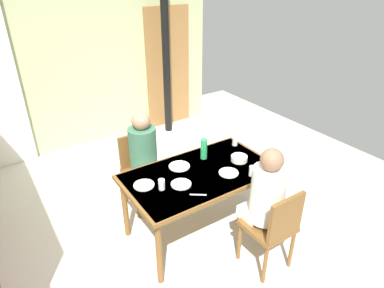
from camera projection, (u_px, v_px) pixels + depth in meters
The scene contains 20 objects.
ground_plane at pixel (168, 240), 3.50m from camera, with size 6.93×6.93×0.00m, color beige.
wall_back at pixel (72, 54), 4.79m from camera, with size 4.53×0.10×2.84m, color #ABB482.
door_wooden at pixel (168, 69), 5.68m from camera, with size 0.80×0.05×2.00m, color olive.
stove_pipe_column at pixel (166, 47), 5.20m from camera, with size 0.12×0.12×2.84m, color black.
dining_table at pixel (200, 178), 3.33m from camera, with size 1.50×0.86×0.73m.
chair_near_diner at pixel (274, 226), 2.95m from camera, with size 0.40×0.40×0.87m.
chair_far_diner at pixel (140, 167), 3.84m from camera, with size 0.40×0.40×0.87m.
person_near_diner at pixel (267, 193), 2.92m from camera, with size 0.30×0.37×0.77m.
person_far_diner at pixel (144, 150), 3.60m from camera, with size 0.30×0.37×0.77m.
water_bottle_green_near at pixel (204, 148), 3.48m from camera, with size 0.07×0.07×0.26m.
serving_bowl_center at pixel (239, 158), 3.48m from camera, with size 0.17×0.17×0.06m, color silver.
dinner_plate_near_left at pixel (229, 173), 3.27m from camera, with size 0.19×0.19×0.01m, color white.
dinner_plate_near_right at pixel (181, 184), 3.10m from camera, with size 0.19×0.19×0.01m, color white.
dinner_plate_far_center at pixel (179, 166), 3.38m from camera, with size 0.21×0.21×0.01m, color silver.
dinner_plate_far_side at pixel (144, 185), 3.09m from camera, with size 0.19×0.19×0.01m, color white.
drinking_glass_by_near_diner at pixel (235, 141), 3.77m from camera, with size 0.06×0.06×0.10m, color silver.
drinking_glass_by_far_diner at pixel (162, 184), 3.02m from camera, with size 0.06×0.06×0.10m, color silver.
drinking_glass_spare_center at pixel (252, 171), 3.22m from camera, with size 0.06×0.06×0.10m, color silver.
cutlery_knife_near at pixel (198, 195), 2.96m from camera, with size 0.15×0.02×0.00m, color silver.
cutlery_fork_near at pixel (264, 168), 3.36m from camera, with size 0.15×0.02×0.00m, color silver.
Camera 1 is at (-1.24, -2.33, 2.52)m, focal length 31.27 mm.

